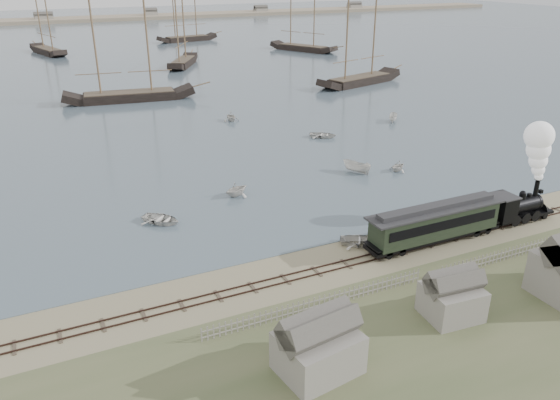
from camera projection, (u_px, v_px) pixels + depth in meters
name	position (u px, v px, depth m)	size (l,w,h in m)	color
ground	(344.00, 252.00, 50.58)	(600.00, 600.00, 0.00)	#9B916E
harbor_water	(91.00, 41.00, 191.71)	(600.00, 336.00, 0.06)	#455563
rail_track	(356.00, 261.00, 48.90)	(120.00, 1.80, 0.16)	#34221C
picket_fence_west	(320.00, 309.00, 42.21)	(19.00, 0.10, 1.20)	gray
picket_fence_east	(506.00, 260.00, 49.26)	(15.00, 0.10, 1.20)	gray
shed_left	(318.00, 370.00, 35.86)	(5.00, 4.00, 4.10)	gray
shed_mid	(450.00, 316.00, 41.40)	(4.00, 3.50, 3.60)	gray
far_spit	(67.00, 22.00, 258.15)	(500.00, 20.00, 1.80)	tan
locomotive	(533.00, 178.00, 55.29)	(8.04, 3.00, 10.03)	black
passenger_coach	(435.00, 222.00, 51.45)	(14.41, 2.78, 3.50)	black
beached_dinghy	(362.00, 241.00, 51.71)	(4.21, 3.00, 0.87)	silver
rowboat_0	(161.00, 219.00, 56.03)	(4.22, 3.02, 0.87)	silver
rowboat_1	(236.00, 189.00, 62.49)	(3.17, 2.74, 1.67)	silver
rowboat_2	(357.00, 167.00, 69.56)	(3.88, 1.46, 1.50)	silver
rowboat_3	(323.00, 135.00, 83.92)	(4.14, 2.96, 0.86)	silver
rowboat_4	(398.00, 166.00, 70.15)	(2.61, 2.25, 1.37)	silver
rowboat_5	(393.00, 118.00, 92.38)	(3.38, 1.27, 1.31)	silver
rowboat_7	(231.00, 116.00, 92.68)	(3.11, 2.68, 1.64)	silver
schooner_2	(124.00, 48.00, 103.25)	(25.04, 5.78, 20.00)	black
schooner_3	(181.00, 26.00, 140.12)	(19.28, 4.45, 20.00)	black
schooner_4	(362.00, 38.00, 118.07)	(23.18, 5.35, 20.00)	black
schooner_5	(303.00, 17.00, 165.47)	(22.82, 5.27, 20.00)	black
schooner_7	(43.00, 19.00, 159.52)	(21.00, 4.85, 20.00)	black
schooner_8	(186.00, 11.00, 187.09)	(21.36, 4.93, 20.00)	black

